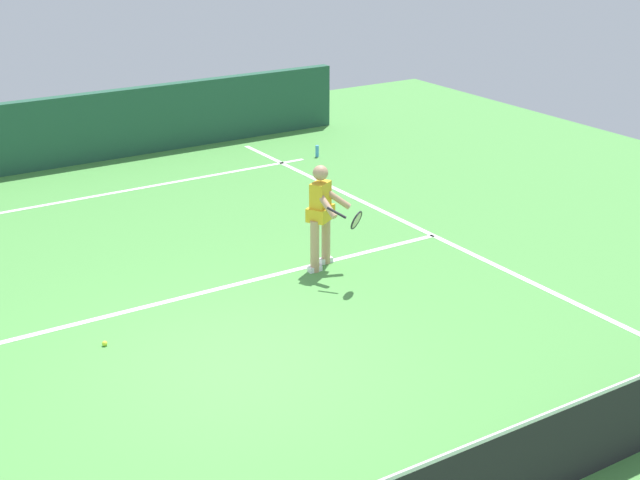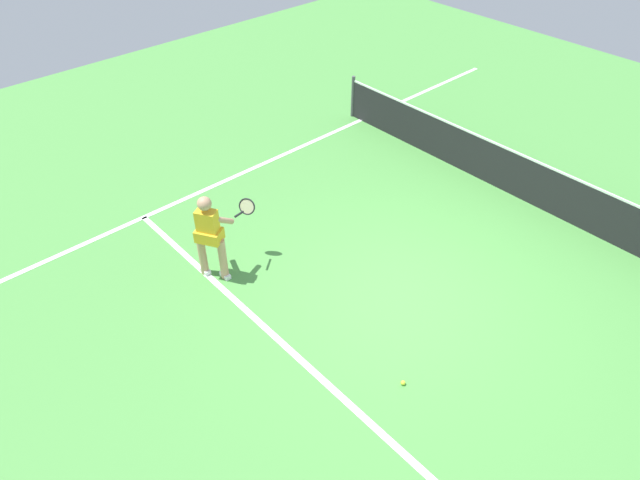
# 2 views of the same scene
# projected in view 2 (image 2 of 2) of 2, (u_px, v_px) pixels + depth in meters

# --- Properties ---
(ground_plane) EXTENTS (24.15, 24.15, 0.00)m
(ground_plane) POSITION_uv_depth(u_px,v_px,m) (399.00, 296.00, 9.06)
(ground_plane) COLOR #4C9342
(service_line_marking) EXTENTS (9.12, 0.10, 0.01)m
(service_line_marking) POSITION_uv_depth(u_px,v_px,m) (304.00, 363.00, 8.03)
(service_line_marking) COLOR white
(service_line_marking) RESTS_ON ground
(sideline_left_marking) EXTENTS (0.10, 16.58, 0.01)m
(sideline_left_marking) POSITION_uv_depth(u_px,v_px,m) (232.00, 178.00, 11.68)
(sideline_left_marking) COLOR white
(sideline_left_marking) RESTS_ON ground
(court_net) EXTENTS (9.80, 0.08, 0.99)m
(court_net) POSITION_uv_depth(u_px,v_px,m) (535.00, 183.00, 10.70)
(court_net) COLOR #4C4C51
(court_net) RESTS_ON ground
(tennis_player) EXTENTS (0.68, 1.14, 1.55)m
(tennis_player) POSITION_uv_depth(u_px,v_px,m) (211.00, 234.00, 8.92)
(tennis_player) COLOR tan
(tennis_player) RESTS_ON ground
(tennis_ball_near) EXTENTS (0.07, 0.07, 0.07)m
(tennis_ball_near) POSITION_uv_depth(u_px,v_px,m) (403.00, 383.00, 7.73)
(tennis_ball_near) COLOR #D1E533
(tennis_ball_near) RESTS_ON ground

